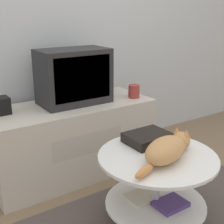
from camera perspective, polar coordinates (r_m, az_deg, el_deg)
The scene contains 8 objects.
wall_back at distance 2.63m, azimuth -9.39°, elevation 19.22°, with size 8.00×0.05×2.60m.
tv_stand at distance 2.46m, azimuth -7.27°, elevation -4.94°, with size 1.25×0.52×0.57m.
tv at distance 2.36m, azimuth -7.00°, elevation 6.46°, with size 0.52×0.30×0.41m.
speaker at distance 2.25m, azimuth -19.71°, elevation 1.08°, with size 0.12×0.12×0.12m.
mug at distance 2.52m, azimuth 4.04°, elevation 3.79°, with size 0.09×0.09×0.10m.
coffee_table at distance 1.87m, azimuth 8.13°, elevation -12.22°, with size 0.68×0.68×0.44m.
dvd_box at distance 1.94m, azimuth 6.55°, elevation -4.73°, with size 0.26×0.21×0.06m.
cat at distance 1.73m, azimuth 10.12°, elevation -6.67°, with size 0.51×0.26×0.13m.
Camera 1 is at (-1.11, -1.14, 1.25)m, focal length 50.00 mm.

